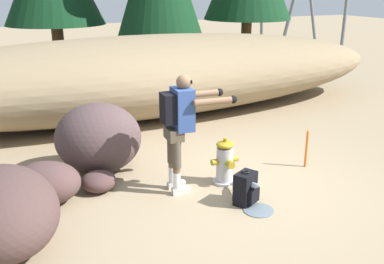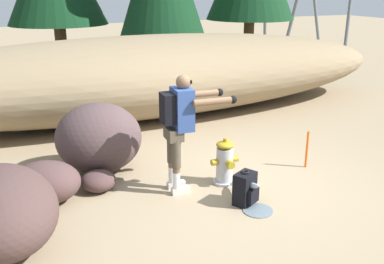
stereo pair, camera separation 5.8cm
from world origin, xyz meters
The scene contains 11 objects.
ground_plane centered at (0.00, 0.00, -0.02)m, with size 56.00×56.00×0.04m, color #998466.
dirt_embankment centered at (0.00, 3.94, 0.87)m, with size 12.27×3.20×1.74m, color #897556.
fire_hydrant centered at (-0.06, 0.05, 0.32)m, with size 0.42×0.38×0.70m.
hydrant_water_jet centered at (-0.06, -0.56, 0.17)m, with size 0.39×0.96×0.40m.
utility_worker centered at (-0.72, 0.10, 1.05)m, with size 1.00×0.58×1.66m.
spare_backpack centered at (-0.12, -0.62, 0.22)m, with size 0.36×0.36×0.47m.
boulder_large centered at (-1.61, 1.24, 0.54)m, with size 1.31×1.14×1.09m, color #4B393A.
boulder_mid centered at (-3.06, -0.44, 0.47)m, with size 1.54×1.20×0.93m, color #4B3633.
boulder_small centered at (-2.50, 0.52, 0.28)m, with size 0.92×0.77×0.56m, color #4E3736.
boulder_outlier centered at (-1.80, 0.57, 0.14)m, with size 0.50×0.49×0.29m, color #493331.
survey_stake centered at (1.40, 0.04, 0.30)m, with size 0.04×0.04×0.60m, color #E55914.
Camera 2 is at (-2.88, -5.06, 2.77)m, focal length 40.73 mm.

